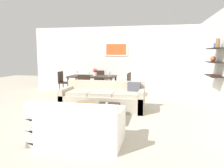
% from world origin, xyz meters
% --- Properties ---
extents(ground_plane, '(18.00, 18.00, 0.00)m').
position_xyz_m(ground_plane, '(0.00, 0.00, 0.00)').
color(ground_plane, '#BCB29E').
extents(back_wall_unit, '(8.40, 0.09, 2.70)m').
position_xyz_m(back_wall_unit, '(0.29, 3.53, 1.35)').
color(back_wall_unit, silver).
rests_on(back_wall_unit, ground).
extents(right_wall_shelf_unit, '(0.34, 8.20, 2.70)m').
position_xyz_m(right_wall_shelf_unit, '(3.03, 0.60, 1.35)').
color(right_wall_shelf_unit, silver).
rests_on(right_wall_shelf_unit, ground).
extents(sofa_beige, '(2.32, 0.90, 0.78)m').
position_xyz_m(sofa_beige, '(-0.04, 0.34, 0.29)').
color(sofa_beige, '#B2A893').
rests_on(sofa_beige, ground).
extents(loveseat_white, '(1.54, 0.90, 0.78)m').
position_xyz_m(loveseat_white, '(0.09, -2.08, 0.29)').
color(loveseat_white, white).
rests_on(loveseat_white, ground).
extents(coffee_table, '(1.01, 0.91, 0.38)m').
position_xyz_m(coffee_table, '(0.05, -0.83, 0.19)').
color(coffee_table, black).
rests_on(coffee_table, ground).
extents(decorative_bowl, '(0.33, 0.33, 0.07)m').
position_xyz_m(decorative_bowl, '(-0.02, -0.81, 0.42)').
color(decorative_bowl, navy).
rests_on(decorative_bowl, coffee_table).
extents(candle_jar, '(0.06, 0.06, 0.07)m').
position_xyz_m(candle_jar, '(0.31, -0.80, 0.42)').
color(candle_jar, silver).
rests_on(candle_jar, coffee_table).
extents(apple_on_coffee_table, '(0.07, 0.07, 0.07)m').
position_xyz_m(apple_on_coffee_table, '(-0.17, -0.81, 0.42)').
color(apple_on_coffee_table, '#669E2D').
rests_on(apple_on_coffee_table, coffee_table).
extents(dining_table, '(1.74, 0.95, 0.75)m').
position_xyz_m(dining_table, '(-0.96, 2.31, 0.68)').
color(dining_table, black).
rests_on(dining_table, ground).
extents(dining_chair_left_far, '(0.44, 0.44, 0.88)m').
position_xyz_m(dining_chair_left_far, '(-2.23, 2.52, 0.50)').
color(dining_chair_left_far, black).
rests_on(dining_chair_left_far, ground).
extents(dining_chair_head, '(0.44, 0.44, 0.88)m').
position_xyz_m(dining_chair_head, '(-0.96, 3.19, 0.50)').
color(dining_chair_head, black).
rests_on(dining_chair_head, ground).
extents(dining_chair_right_far, '(0.44, 0.44, 0.88)m').
position_xyz_m(dining_chair_right_far, '(0.32, 2.52, 0.50)').
color(dining_chair_right_far, black).
rests_on(dining_chair_right_far, ground).
extents(dining_chair_right_near, '(0.44, 0.44, 0.88)m').
position_xyz_m(dining_chair_right_near, '(0.32, 2.10, 0.50)').
color(dining_chair_right_near, black).
rests_on(dining_chair_right_near, ground).
extents(dining_chair_foot, '(0.44, 0.44, 0.88)m').
position_xyz_m(dining_chair_foot, '(-0.96, 1.43, 0.50)').
color(dining_chair_foot, black).
rests_on(dining_chair_foot, ground).
extents(wine_glass_foot, '(0.06, 0.06, 0.15)m').
position_xyz_m(wine_glass_foot, '(-0.96, 1.90, 0.85)').
color(wine_glass_foot, silver).
rests_on(wine_glass_foot, dining_table).
extents(wine_glass_right_near, '(0.07, 0.07, 0.14)m').
position_xyz_m(wine_glass_right_near, '(-0.30, 2.19, 0.85)').
color(wine_glass_right_near, silver).
rests_on(wine_glass_right_near, dining_table).
extents(wine_glass_left_far, '(0.07, 0.07, 0.17)m').
position_xyz_m(wine_glass_left_far, '(-1.61, 2.43, 0.87)').
color(wine_glass_left_far, silver).
rests_on(wine_glass_left_far, dining_table).
extents(wine_glass_right_far, '(0.07, 0.07, 0.16)m').
position_xyz_m(wine_glass_right_far, '(-0.30, 2.43, 0.87)').
color(wine_glass_right_far, silver).
rests_on(wine_glass_right_far, dining_table).
extents(wine_glass_head, '(0.07, 0.07, 0.17)m').
position_xyz_m(wine_glass_head, '(-0.96, 2.72, 0.86)').
color(wine_glass_head, silver).
rests_on(wine_glass_head, dining_table).
extents(centerpiece_vase, '(0.16, 0.16, 0.27)m').
position_xyz_m(centerpiece_vase, '(-0.87, 2.37, 0.89)').
color(centerpiece_vase, silver).
rests_on(centerpiece_vase, dining_table).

